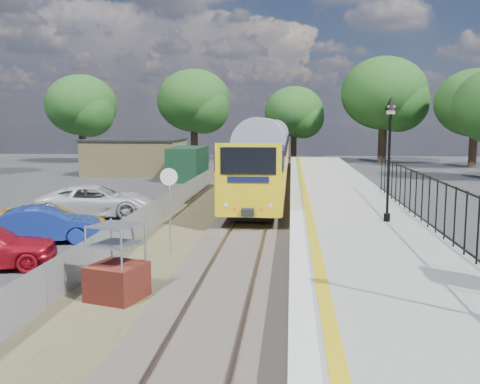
# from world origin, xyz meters

# --- Properties ---
(ground) EXTENTS (120.00, 120.00, 0.00)m
(ground) POSITION_xyz_m (0.00, 0.00, 0.00)
(ground) COLOR #2D2D30
(ground) RESTS_ON ground
(track_bed) EXTENTS (5.90, 80.00, 0.29)m
(track_bed) POSITION_xyz_m (-0.47, 9.67, 0.09)
(track_bed) COLOR #473F38
(track_bed) RESTS_ON ground
(platform) EXTENTS (5.00, 70.00, 0.90)m
(platform) POSITION_xyz_m (4.20, 8.00, 0.45)
(platform) COLOR gray
(platform) RESTS_ON ground
(platform_edge) EXTENTS (0.90, 70.00, 0.01)m
(platform_edge) POSITION_xyz_m (2.14, 8.00, 0.90)
(platform_edge) COLOR silver
(platform_edge) RESTS_ON platform
(victorian_lamp_north) EXTENTS (0.44, 0.44, 4.60)m
(victorian_lamp_north) POSITION_xyz_m (5.30, 6.00, 4.30)
(victorian_lamp_north) COLOR black
(victorian_lamp_north) RESTS_ON platform
(palisade_fence) EXTENTS (0.12, 26.00, 2.00)m
(palisade_fence) POSITION_xyz_m (6.55, 2.24, 1.84)
(palisade_fence) COLOR black
(palisade_fence) RESTS_ON platform
(wire_fence) EXTENTS (0.06, 52.00, 1.20)m
(wire_fence) POSITION_xyz_m (-4.20, 12.00, 0.60)
(wire_fence) COLOR #999EA3
(wire_fence) RESTS_ON ground
(outbuilding) EXTENTS (10.80, 10.10, 3.12)m
(outbuilding) POSITION_xyz_m (-10.91, 31.21, 1.52)
(outbuilding) COLOR tan
(outbuilding) RESTS_ON ground
(tree_line) EXTENTS (56.80, 43.80, 11.88)m
(tree_line) POSITION_xyz_m (1.40, 42.00, 6.61)
(tree_line) COLOR #332319
(tree_line) RESTS_ON ground
(train) EXTENTS (2.82, 40.83, 3.51)m
(train) POSITION_xyz_m (0.00, 27.67, 2.34)
(train) COLOR yellow
(train) RESTS_ON ground
(brick_plinth) EXTENTS (1.57, 1.57, 2.03)m
(brick_plinth) POSITION_xyz_m (-2.71, -1.13, 0.97)
(brick_plinth) COLOR maroon
(brick_plinth) RESTS_ON ground
(speed_sign) EXTENTS (0.60, 0.15, 3.00)m
(speed_sign) POSITION_xyz_m (-2.50, 4.01, 2.07)
(speed_sign) COLOR #999EA3
(speed_sign) RESTS_ON ground
(car_blue) EXTENTS (4.45, 2.71, 1.38)m
(car_blue) POSITION_xyz_m (-7.64, 5.14, 0.69)
(car_blue) COLOR navy
(car_blue) RESTS_ON ground
(car_yellow) EXTENTS (4.40, 3.12, 1.18)m
(car_yellow) POSITION_xyz_m (-7.72, 6.37, 0.59)
(car_yellow) COLOR #C79217
(car_yellow) RESTS_ON ground
(car_white) EXTENTS (5.89, 3.50, 1.53)m
(car_white) POSITION_xyz_m (-7.71, 10.84, 0.77)
(car_white) COLOR silver
(car_white) RESTS_ON ground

